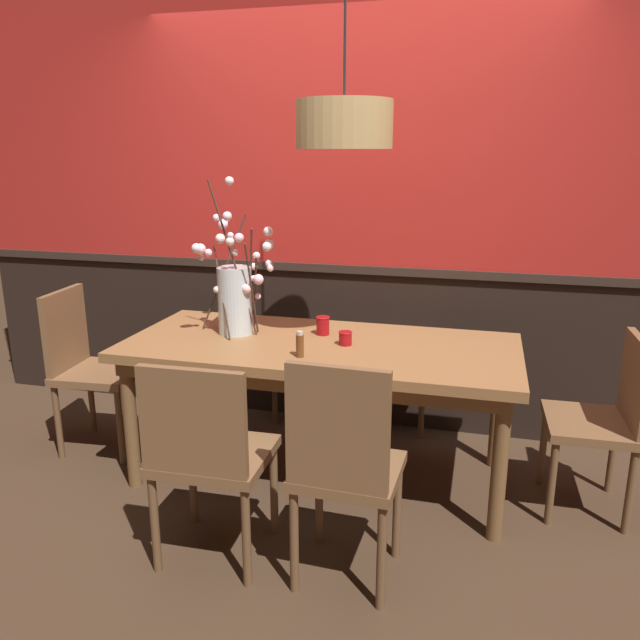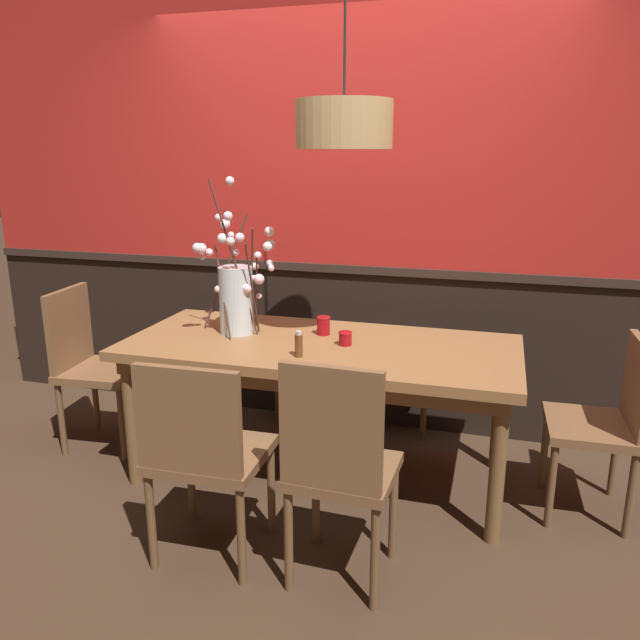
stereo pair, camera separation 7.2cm
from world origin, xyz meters
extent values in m
plane|color=#422D1E|center=(0.00, 0.00, 0.00)|extent=(24.00, 24.00, 0.00)
cube|color=black|center=(0.00, 0.80, 0.49)|extent=(5.19, 0.12, 0.98)
cube|color=#31241E|center=(0.00, 0.79, 1.00)|extent=(5.19, 0.14, 0.05)
cube|color=#B2231E|center=(0.00, 0.80, 1.87)|extent=(5.19, 0.12, 1.78)
cube|color=olive|center=(0.00, 0.00, 0.73)|extent=(2.01, 0.89, 0.05)
cube|color=brown|center=(0.00, 0.00, 0.66)|extent=(1.90, 0.78, 0.08)
cylinder|color=brown|center=(-0.91, -0.36, 0.35)|extent=(0.07, 0.07, 0.70)
cylinder|color=brown|center=(0.91, -0.36, 0.35)|extent=(0.07, 0.07, 0.70)
cylinder|color=brown|center=(-0.91, 0.36, 0.35)|extent=(0.07, 0.07, 0.70)
cylinder|color=brown|center=(0.91, 0.36, 0.35)|extent=(0.07, 0.07, 0.70)
cube|color=brown|center=(-0.28, 0.77, 0.46)|extent=(0.42, 0.44, 0.04)
cube|color=brown|center=(-0.27, 0.97, 0.69)|extent=(0.40, 0.04, 0.42)
cylinder|color=brown|center=(-0.10, 0.58, 0.22)|extent=(0.04, 0.04, 0.44)
cylinder|color=brown|center=(-0.46, 0.58, 0.22)|extent=(0.04, 0.04, 0.44)
cylinder|color=brown|center=(-0.10, 0.95, 0.22)|extent=(0.04, 0.04, 0.44)
cylinder|color=brown|center=(-0.45, 0.96, 0.22)|extent=(0.04, 0.04, 0.44)
cube|color=brown|center=(-1.31, 0.00, 0.46)|extent=(0.47, 0.45, 0.04)
cube|color=brown|center=(-1.51, -0.01, 0.72)|extent=(0.07, 0.40, 0.46)
cylinder|color=brown|center=(-1.14, 0.20, 0.22)|extent=(0.04, 0.04, 0.44)
cylinder|color=brown|center=(-1.11, -0.16, 0.22)|extent=(0.04, 0.04, 0.44)
cylinder|color=brown|center=(-1.52, 0.17, 0.22)|extent=(0.04, 0.04, 0.44)
cylinder|color=brown|center=(-1.49, -0.19, 0.22)|extent=(0.04, 0.04, 0.44)
cube|color=brown|center=(0.32, -0.76, 0.47)|extent=(0.42, 0.41, 0.04)
cube|color=brown|center=(0.31, -0.94, 0.73)|extent=(0.39, 0.05, 0.48)
cylinder|color=brown|center=(0.15, -0.58, 0.22)|extent=(0.04, 0.04, 0.45)
cylinder|color=brown|center=(0.50, -0.60, 0.22)|extent=(0.04, 0.04, 0.45)
cylinder|color=brown|center=(0.14, -0.92, 0.22)|extent=(0.04, 0.04, 0.45)
cylinder|color=brown|center=(0.49, -0.93, 0.22)|extent=(0.04, 0.04, 0.45)
cube|color=brown|center=(-0.26, -0.76, 0.46)|extent=(0.47, 0.44, 0.04)
cube|color=brown|center=(-0.25, -0.95, 0.70)|extent=(0.44, 0.05, 0.43)
cylinder|color=brown|center=(-0.46, -0.58, 0.22)|extent=(0.04, 0.04, 0.44)
cylinder|color=brown|center=(-0.06, -0.57, 0.22)|extent=(0.04, 0.04, 0.44)
cylinder|color=brown|center=(-0.45, -0.95, 0.22)|extent=(0.04, 0.04, 0.44)
cylinder|color=brown|center=(-0.05, -0.94, 0.22)|extent=(0.04, 0.04, 0.44)
cube|color=brown|center=(0.29, 0.78, 0.45)|extent=(0.46, 0.45, 0.04)
cube|color=brown|center=(0.30, 0.98, 0.70)|extent=(0.42, 0.05, 0.44)
cylinder|color=brown|center=(0.48, 0.59, 0.21)|extent=(0.04, 0.04, 0.43)
cylinder|color=brown|center=(0.10, 0.60, 0.21)|extent=(0.04, 0.04, 0.43)
cylinder|color=brown|center=(0.49, 0.96, 0.21)|extent=(0.04, 0.04, 0.43)
cylinder|color=brown|center=(0.11, 0.97, 0.21)|extent=(0.04, 0.04, 0.43)
cube|color=brown|center=(1.32, 0.03, 0.44)|extent=(0.41, 0.45, 0.04)
cube|color=brown|center=(1.50, 0.03, 0.67)|extent=(0.05, 0.42, 0.42)
cylinder|color=brown|center=(1.16, -0.17, 0.21)|extent=(0.04, 0.04, 0.42)
cylinder|color=brown|center=(1.15, 0.21, 0.21)|extent=(0.04, 0.04, 0.42)
cylinder|color=brown|center=(1.50, -0.16, 0.21)|extent=(0.04, 0.04, 0.42)
cylinder|color=brown|center=(1.49, 0.22, 0.21)|extent=(0.04, 0.04, 0.42)
cylinder|color=silver|center=(-0.49, 0.06, 0.93)|extent=(0.18, 0.18, 0.36)
cylinder|color=silver|center=(-0.49, 0.06, 0.80)|extent=(0.16, 0.16, 0.08)
cylinder|color=#472D23|center=(-0.37, 0.02, 1.01)|extent=(0.02, 0.17, 0.50)
sphere|color=#F8C5D9|center=(-0.34, 0.03, 1.06)|extent=(0.05, 0.05, 0.05)
sphere|color=white|center=(-0.29, 0.04, 1.23)|extent=(0.05, 0.05, 0.05)
sphere|color=#FDCAD3|center=(-0.40, 0.01, 1.01)|extent=(0.05, 0.05, 0.05)
sphere|color=#FFCBD1|center=(-0.37, 0.03, 1.06)|extent=(0.03, 0.03, 0.03)
cylinder|color=#472D23|center=(-0.39, 0.10, 0.97)|extent=(0.12, 0.23, 0.43)
sphere|color=white|center=(-0.32, 0.13, 1.13)|extent=(0.04, 0.04, 0.04)
sphere|color=#FFD5DA|center=(-0.30, 0.11, 1.11)|extent=(0.04, 0.04, 0.04)
sphere|color=#FBD2E2|center=(-0.36, 0.08, 0.96)|extent=(0.03, 0.03, 0.03)
cylinder|color=#472D23|center=(-0.42, 0.12, 1.04)|extent=(0.11, 0.19, 0.57)
sphere|color=white|center=(-0.32, 0.16, 1.29)|extent=(0.05, 0.05, 0.05)
sphere|color=silver|center=(-0.33, 0.17, 1.22)|extent=(0.05, 0.05, 0.05)
sphere|color=#FFD5D6|center=(-0.41, 0.15, 1.10)|extent=(0.04, 0.04, 0.04)
sphere|color=#F9D2D5|center=(-0.39, 0.16, 1.16)|extent=(0.04, 0.04, 0.04)
cylinder|color=#472D23|center=(-0.58, 0.14, 1.07)|extent=(0.24, 0.13, 0.62)
sphere|color=white|center=(-0.62, 0.26, 1.33)|extent=(0.04, 0.04, 0.04)
sphere|color=silver|center=(-0.57, 0.16, 1.06)|extent=(0.04, 0.04, 0.04)
sphere|color=silver|center=(-0.62, 0.24, 1.31)|extent=(0.05, 0.05, 0.05)
sphere|color=#F7DAD0|center=(-0.63, 0.21, 1.24)|extent=(0.06, 0.06, 0.06)
sphere|color=#F6CADB|center=(-0.65, 0.23, 1.35)|extent=(0.04, 0.04, 0.04)
cylinder|color=#472D23|center=(-0.46, 0.00, 1.16)|extent=(0.21, 0.12, 0.82)
sphere|color=silver|center=(-0.45, 0.00, 1.20)|extent=(0.03, 0.03, 0.03)
sphere|color=#FFCFD0|center=(-0.44, -0.08, 1.56)|extent=(0.04, 0.04, 0.04)
sphere|color=silver|center=(-0.47, -0.04, 1.39)|extent=(0.05, 0.05, 0.05)
sphere|color=white|center=(-0.45, -0.06, 1.30)|extent=(0.03, 0.03, 0.03)
sphere|color=white|center=(-0.45, -0.07, 1.27)|extent=(0.04, 0.04, 0.04)
sphere|color=silver|center=(-0.42, -0.02, 1.28)|extent=(0.05, 0.05, 0.05)
cylinder|color=#472D23|center=(-0.53, -0.01, 0.99)|extent=(0.14, 0.15, 0.47)
sphere|color=#FFCBE1|center=(-0.57, -0.07, 1.21)|extent=(0.04, 0.04, 0.04)
sphere|color=silver|center=(-0.61, -0.11, 1.23)|extent=(0.05, 0.05, 0.05)
sphere|color=white|center=(-0.60, -0.09, 1.23)|extent=(0.06, 0.06, 0.06)
sphere|color=#FFCDD4|center=(-0.61, -0.07, 1.18)|extent=(0.03, 0.03, 0.03)
sphere|color=#FFD6D2|center=(-0.57, 0.01, 1.00)|extent=(0.04, 0.04, 0.04)
cylinder|color=#9E0F14|center=(0.13, 0.00, 0.79)|extent=(0.07, 0.07, 0.07)
torus|color=red|center=(0.13, 0.00, 0.82)|extent=(0.07, 0.07, 0.01)
cylinder|color=silver|center=(0.13, 0.00, 0.78)|extent=(0.05, 0.05, 0.04)
cylinder|color=#9E0F14|center=(-0.02, 0.15, 0.80)|extent=(0.07, 0.07, 0.10)
torus|color=red|center=(-0.02, 0.15, 0.85)|extent=(0.08, 0.08, 0.01)
cylinder|color=silver|center=(-0.02, 0.15, 0.79)|extent=(0.05, 0.05, 0.05)
cylinder|color=brown|center=(-0.03, -0.24, 0.81)|extent=(0.04, 0.04, 0.11)
cylinder|color=beige|center=(-0.03, -0.24, 0.87)|extent=(0.03, 0.03, 0.02)
cylinder|color=tan|center=(0.11, 0.01, 1.82)|extent=(0.46, 0.46, 0.22)
sphere|color=#F9EAB7|center=(0.11, 0.01, 1.79)|extent=(0.14, 0.14, 0.14)
cylinder|color=black|center=(0.11, 0.01, 2.35)|extent=(0.01, 0.01, 0.83)
camera|label=1|loc=(0.78, -2.95, 1.70)|focal=34.95mm
camera|label=2|loc=(0.85, -2.93, 1.70)|focal=34.95mm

